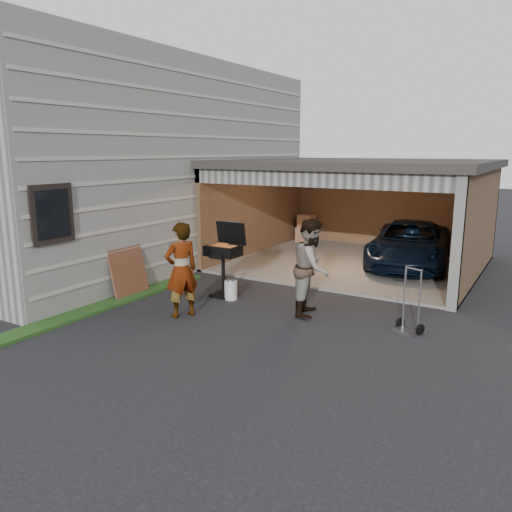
{
  "coord_description": "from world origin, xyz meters",
  "views": [
    {
      "loc": [
        5.49,
        -6.68,
        3.15
      ],
      "look_at": [
        0.61,
        1.38,
        1.15
      ],
      "focal_mm": 35.0,
      "sensor_mm": 36.0,
      "label": 1
    }
  ],
  "objects_px": {
    "bbq_grill": "(224,253)",
    "woman": "(181,270)",
    "man": "(311,267)",
    "minivan": "(410,246)",
    "plywood_panel": "(129,272)",
    "hand_truck": "(408,320)",
    "propane_tank": "(231,290)"
  },
  "relations": [
    {
      "from": "minivan",
      "to": "bbq_grill",
      "type": "height_order",
      "value": "bbq_grill"
    },
    {
      "from": "man",
      "to": "hand_truck",
      "type": "xyz_separation_m",
      "value": [
        1.91,
        -0.02,
        -0.72
      ]
    },
    {
      "from": "minivan",
      "to": "hand_truck",
      "type": "height_order",
      "value": "minivan"
    },
    {
      "from": "plywood_panel",
      "to": "hand_truck",
      "type": "height_order",
      "value": "hand_truck"
    },
    {
      "from": "minivan",
      "to": "plywood_panel",
      "type": "distance_m",
      "value": 7.5
    },
    {
      "from": "woman",
      "to": "plywood_panel",
      "type": "distance_m",
      "value": 2.0
    },
    {
      "from": "minivan",
      "to": "bbq_grill",
      "type": "xyz_separation_m",
      "value": [
        -2.77,
        -4.86,
        0.36
      ]
    },
    {
      "from": "minivan",
      "to": "woman",
      "type": "xyz_separation_m",
      "value": [
        -2.67,
        -6.43,
        0.32
      ]
    },
    {
      "from": "plywood_panel",
      "to": "hand_truck",
      "type": "bearing_deg",
      "value": 8.89
    },
    {
      "from": "bbq_grill",
      "to": "plywood_panel",
      "type": "relative_size",
      "value": 1.48
    },
    {
      "from": "woman",
      "to": "propane_tank",
      "type": "bearing_deg",
      "value": -162.77
    },
    {
      "from": "man",
      "to": "minivan",
      "type": "bearing_deg",
      "value": -21.39
    },
    {
      "from": "woman",
      "to": "plywood_panel",
      "type": "bearing_deg",
      "value": -79.89
    },
    {
      "from": "woman",
      "to": "propane_tank",
      "type": "distance_m",
      "value": 1.59
    },
    {
      "from": "man",
      "to": "hand_truck",
      "type": "distance_m",
      "value": 2.04
    },
    {
      "from": "woman",
      "to": "hand_truck",
      "type": "distance_m",
      "value": 4.26
    },
    {
      "from": "propane_tank",
      "to": "hand_truck",
      "type": "height_order",
      "value": "hand_truck"
    },
    {
      "from": "bbq_grill",
      "to": "woman",
      "type": "bearing_deg",
      "value": -86.36
    },
    {
      "from": "man",
      "to": "bbq_grill",
      "type": "distance_m",
      "value": 2.16
    },
    {
      "from": "bbq_grill",
      "to": "plywood_panel",
      "type": "bearing_deg",
      "value": -148.91
    },
    {
      "from": "propane_tank",
      "to": "woman",
      "type": "bearing_deg",
      "value": -97.19
    },
    {
      "from": "hand_truck",
      "to": "minivan",
      "type": "bearing_deg",
      "value": 128.71
    },
    {
      "from": "bbq_grill",
      "to": "propane_tank",
      "type": "relative_size",
      "value": 3.89
    },
    {
      "from": "woman",
      "to": "bbq_grill",
      "type": "distance_m",
      "value": 1.57
    },
    {
      "from": "man",
      "to": "bbq_grill",
      "type": "relative_size",
      "value": 1.17
    },
    {
      "from": "plywood_panel",
      "to": "hand_truck",
      "type": "distance_m",
      "value": 5.94
    },
    {
      "from": "bbq_grill",
      "to": "plywood_panel",
      "type": "xyz_separation_m",
      "value": [
        -1.8,
        -1.09,
        -0.42
      ]
    },
    {
      "from": "propane_tank",
      "to": "plywood_panel",
      "type": "distance_m",
      "value": 2.3
    },
    {
      "from": "bbq_grill",
      "to": "man",
      "type": "bearing_deg",
      "value": -3.96
    },
    {
      "from": "minivan",
      "to": "woman",
      "type": "distance_m",
      "value": 6.97
    },
    {
      "from": "plywood_panel",
      "to": "bbq_grill",
      "type": "bearing_deg",
      "value": 31.09
    },
    {
      "from": "bbq_grill",
      "to": "minivan",
      "type": "bearing_deg",
      "value": 60.28
    }
  ]
}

